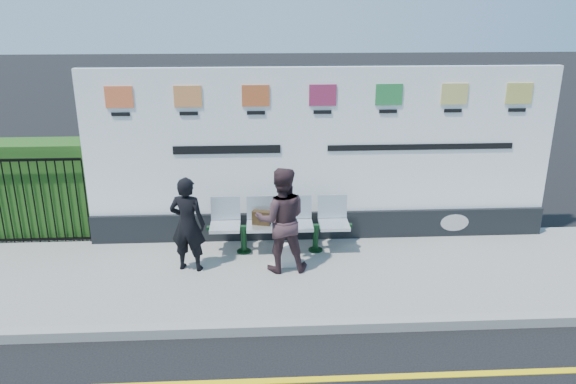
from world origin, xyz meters
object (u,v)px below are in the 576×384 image
object	(u,v)px
woman_left	(188,224)
woman_right	(281,220)
billboard	(321,167)
bench	(280,238)

from	to	relation	value
woman_left	woman_right	xyz separation A→B (m)	(1.44, -0.08, 0.07)
billboard	bench	xyz separation A→B (m)	(-0.74, -0.60, -1.05)
woman_left	bench	bearing A→B (deg)	-145.51
bench	woman_left	world-z (taller)	woman_left
bench	woman_right	bearing A→B (deg)	-89.52
billboard	woman_right	distance (m)	1.53
billboard	bench	distance (m)	1.42
billboard	bench	world-z (taller)	billboard
bench	woman_right	distance (m)	0.88
billboard	woman_left	xyz separation A→B (m)	(-2.18, -1.17, -0.54)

